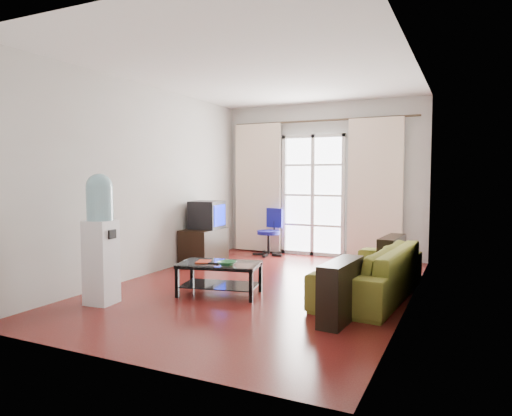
{
  "coord_description": "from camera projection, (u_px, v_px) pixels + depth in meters",
  "views": [
    {
      "loc": [
        2.39,
        -5.22,
        1.41
      ],
      "look_at": [
        -0.23,
        0.35,
        0.98
      ],
      "focal_mm": 32.0,
      "sensor_mm": 36.0,
      "label": 1
    }
  ],
  "objects": [
    {
      "name": "floor",
      "position": [
        261.0,
        287.0,
        5.82
      ],
      "size": [
        5.2,
        5.2,
        0.0
      ],
      "primitive_type": "plane",
      "color": "maroon",
      "rests_on": "ground"
    },
    {
      "name": "ceiling",
      "position": [
        261.0,
        72.0,
        5.64
      ],
      "size": [
        5.2,
        5.2,
        0.0
      ],
      "primitive_type": "plane",
      "rotation": [
        3.14,
        0.0,
        0.0
      ],
      "color": "white",
      "rests_on": "wall_back"
    },
    {
      "name": "wall_back",
      "position": [
        322.0,
        180.0,
        8.08
      ],
      "size": [
        3.6,
        0.02,
        2.7
      ],
      "primitive_type": "cube",
      "color": "beige",
      "rests_on": "floor"
    },
    {
      "name": "wall_front",
      "position": [
        115.0,
        185.0,
        3.39
      ],
      "size": [
        3.6,
        0.02,
        2.7
      ],
      "primitive_type": "cube",
      "color": "beige",
      "rests_on": "floor"
    },
    {
      "name": "wall_left",
      "position": [
        146.0,
        181.0,
        6.5
      ],
      "size": [
        0.02,
        5.2,
        2.7
      ],
      "primitive_type": "cube",
      "color": "beige",
      "rests_on": "floor"
    },
    {
      "name": "wall_right",
      "position": [
        411.0,
        182.0,
        4.96
      ],
      "size": [
        0.02,
        5.2,
        2.7
      ],
      "primitive_type": "cube",
      "color": "beige",
      "rests_on": "floor"
    },
    {
      "name": "french_door",
      "position": [
        313.0,
        195.0,
        8.11
      ],
      "size": [
        1.16,
        0.06,
        2.15
      ],
      "color": "white",
      "rests_on": "wall_back"
    },
    {
      "name": "curtain_rod",
      "position": [
        321.0,
        121.0,
        7.91
      ],
      "size": [
        3.3,
        0.04,
        0.04
      ],
      "primitive_type": "cylinder",
      "rotation": [
        0.0,
        1.57,
        0.0
      ],
      "color": "#4C3F2D",
      "rests_on": "wall_back"
    },
    {
      "name": "curtain_left",
      "position": [
        258.0,
        188.0,
        8.49
      ],
      "size": [
        0.9,
        0.07,
        2.35
      ],
      "primitive_type": "cube",
      "color": "#F6E0C6",
      "rests_on": "curtain_rod"
    },
    {
      "name": "curtain_right",
      "position": [
        375.0,
        189.0,
        7.57
      ],
      "size": [
        0.9,
        0.07,
        2.35
      ],
      "primitive_type": "cube",
      "color": "#F6E0C6",
      "rests_on": "curtain_rod"
    },
    {
      "name": "radiator",
      "position": [
        365.0,
        240.0,
        7.72
      ],
      "size": [
        0.64,
        0.12,
        0.64
      ],
      "primitive_type": "cube",
      "color": "#9D9DA0",
      "rests_on": "floor"
    },
    {
      "name": "sofa",
      "position": [
        371.0,
        271.0,
        5.35
      ],
      "size": [
        2.18,
        1.13,
        0.6
      ],
      "primitive_type": "imported",
      "rotation": [
        0.0,
        0.0,
        -1.65
      ],
      "color": "brown",
      "rests_on": "floor"
    },
    {
      "name": "coffee_table",
      "position": [
        220.0,
        274.0,
        5.43
      ],
      "size": [
        1.04,
        0.73,
        0.39
      ],
      "rotation": [
        0.0,
        0.0,
        0.21
      ],
      "color": "silver",
      "rests_on": "floor"
    },
    {
      "name": "bowl",
      "position": [
        227.0,
        263.0,
        5.25
      ],
      "size": [
        0.21,
        0.21,
        0.05
      ],
      "primitive_type": "imported",
      "rotation": [
        0.0,
        0.0,
        0.01
      ],
      "color": "#2E7F31",
      "rests_on": "coffee_table"
    },
    {
      "name": "book",
      "position": [
        197.0,
        262.0,
        5.44
      ],
      "size": [
        0.27,
        0.3,
        0.02
      ],
      "primitive_type": "imported",
      "rotation": [
        0.0,
        0.0,
        0.3
      ],
      "color": "#A7141E",
      "rests_on": "coffee_table"
    },
    {
      "name": "remote",
      "position": [
        213.0,
        263.0,
        5.34
      ],
      "size": [
        0.15,
        0.06,
        0.02
      ],
      "primitive_type": "cube",
      "rotation": [
        0.0,
        0.0,
        0.09
      ],
      "color": "black",
      "rests_on": "coffee_table"
    },
    {
      "name": "tv_stand",
      "position": [
        204.0,
        246.0,
        7.42
      ],
      "size": [
        0.51,
        0.76,
        0.56
      ],
      "primitive_type": "cube",
      "rotation": [
        0.0,
        0.0,
        -0.01
      ],
      "color": "black",
      "rests_on": "floor"
    },
    {
      "name": "crt_tv",
      "position": [
        206.0,
        215.0,
        7.44
      ],
      "size": [
        0.53,
        0.53,
        0.45
      ],
      "rotation": [
        0.0,
        0.0,
        0.08
      ],
      "color": "black",
      "rests_on": "tv_stand"
    },
    {
      "name": "task_chair",
      "position": [
        270.0,
        242.0,
        8.14
      ],
      "size": [
        0.68,
        0.68,
        0.84
      ],
      "rotation": [
        0.0,
        0.0,
        -0.21
      ],
      "color": "black",
      "rests_on": "floor"
    },
    {
      "name": "water_cooler",
      "position": [
        101.0,
        236.0,
        5.02
      ],
      "size": [
        0.33,
        0.32,
        1.44
      ],
      "rotation": [
        0.0,
        0.0,
        0.09
      ],
      "color": "white",
      "rests_on": "floor"
    }
  ]
}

